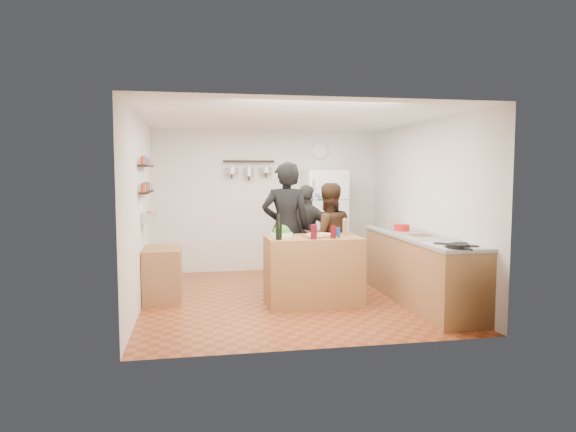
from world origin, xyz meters
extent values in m
plane|color=brown|center=(0.00, 0.00, 0.00)|extent=(4.20, 4.20, 0.00)
plane|color=white|center=(0.00, 0.00, 2.50)|extent=(4.20, 4.20, 0.00)
plane|color=silver|center=(0.00, 2.10, 1.25)|extent=(4.00, 0.00, 4.00)
plane|color=silver|center=(-2.00, 0.00, 1.25)|extent=(0.00, 4.20, 4.20)
plane|color=silver|center=(2.00, 0.00, 1.25)|extent=(0.00, 4.20, 4.20)
cube|color=#A2723B|center=(0.26, -0.37, 0.46)|extent=(1.25, 0.72, 0.91)
cube|color=brown|center=(0.34, -0.39, 0.92)|extent=(0.42, 0.34, 0.02)
cylinder|color=beige|center=(0.34, -0.39, 0.94)|extent=(0.34, 0.34, 0.02)
cylinder|color=white|center=(-0.16, -0.32, 0.94)|extent=(0.29, 0.29, 0.06)
cylinder|color=black|center=(-0.24, -0.59, 1.03)|extent=(0.08, 0.08, 0.25)
cylinder|color=#4F0615|center=(0.21, -0.61, 1.01)|extent=(0.08, 0.08, 0.19)
cylinder|color=#59070C|center=(0.48, -0.57, 1.00)|extent=(0.07, 0.07, 0.17)
cylinder|color=olive|center=(0.71, -0.32, 1.00)|extent=(0.06, 0.06, 0.19)
cylinder|color=navy|center=(0.56, -0.49, 0.97)|extent=(0.08, 0.08, 0.13)
imported|color=black|center=(-0.01, 0.23, 0.96)|extent=(0.74, 0.53, 1.91)
imported|color=black|center=(0.61, 0.21, 0.81)|extent=(0.82, 0.65, 1.61)
imported|color=#292724|center=(0.39, 0.65, 0.79)|extent=(0.99, 0.79, 1.57)
cube|color=#9E7042|center=(1.70, -0.55, 0.45)|extent=(0.63, 2.63, 0.90)
cube|color=white|center=(1.70, -1.50, 0.91)|extent=(0.60, 0.62, 0.02)
cylinder|color=black|center=(1.60, -1.73, 0.94)|extent=(0.26, 0.26, 0.05)
cube|color=silver|center=(1.70, 0.30, 0.92)|extent=(0.50, 0.80, 0.03)
cube|color=brown|center=(1.70, -0.55, 0.91)|extent=(0.30, 0.40, 0.02)
cylinder|color=red|center=(1.65, -0.02, 0.97)|extent=(0.22, 0.22, 0.09)
cube|color=white|center=(0.95, 1.75, 0.90)|extent=(0.70, 0.68, 1.80)
cylinder|color=silver|center=(0.95, 2.08, 2.15)|extent=(0.30, 0.03, 0.30)
cube|color=black|center=(-1.93, 0.20, 1.50)|extent=(0.12, 1.00, 0.02)
cube|color=black|center=(-1.93, 0.20, 1.85)|extent=(0.12, 1.00, 0.02)
cube|color=silver|center=(-1.90, 0.20, 1.15)|extent=(0.18, 0.35, 0.14)
cube|color=#9E6542|center=(-1.74, 0.20, 0.36)|extent=(0.50, 0.80, 0.73)
cube|color=black|center=(-0.35, 2.00, 1.95)|extent=(0.90, 0.04, 0.04)
camera|label=1|loc=(-1.29, -6.98, 1.78)|focal=32.00mm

